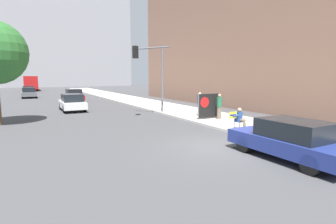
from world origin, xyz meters
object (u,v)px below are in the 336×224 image
at_px(jogger_on_sidewalk, 219,106).
at_px(car_on_road_nearest, 72,102).
at_px(pedestrian_behind, 200,104).
at_px(parked_car_curbside, 291,140).
at_px(seated_protester, 240,118).
at_px(traffic_light_pole, 153,67).
at_px(city_bus_on_road, 30,82).
at_px(protest_banner, 209,106).
at_px(car_on_road_midblock, 74,95).
at_px(car_on_road_far_lane, 28,90).
at_px(car_on_road_distant, 29,92).

distance_m(jogger_on_sidewalk, car_on_road_nearest, 12.93).
distance_m(pedestrian_behind, parked_car_curbside, 9.91).
bearing_deg(parked_car_curbside, seated_protester, 68.51).
distance_m(traffic_light_pole, city_bus_on_road, 46.91).
bearing_deg(seated_protester, pedestrian_behind, 86.67).
height_order(protest_banner, car_on_road_nearest, protest_banner).
distance_m(car_on_road_midblock, car_on_road_far_lane, 19.56).
bearing_deg(traffic_light_pole, car_on_road_nearest, 130.66).
relative_size(seated_protester, traffic_light_pole, 0.22).
xyz_separation_m(traffic_light_pole, car_on_road_nearest, (-5.02, 5.84, -2.97)).
bearing_deg(city_bus_on_road, traffic_light_pole, -80.72).
height_order(seated_protester, car_on_road_midblock, car_on_road_midblock).
xyz_separation_m(protest_banner, car_on_road_midblock, (-5.78, 18.55, -0.29)).
distance_m(seated_protester, car_on_road_far_lane, 42.41).
height_order(car_on_road_far_lane, city_bus_on_road, city_bus_on_road).
bearing_deg(parked_car_curbside, pedestrian_behind, 73.89).
relative_size(seated_protester, protest_banner, 0.66).
distance_m(pedestrian_behind, car_on_road_distant, 28.65).
relative_size(car_on_road_distant, car_on_road_far_lane, 1.15).
height_order(jogger_on_sidewalk, parked_car_curbside, jogger_on_sidewalk).
xyz_separation_m(protest_banner, traffic_light_pole, (-2.24, 4.05, 2.67)).
bearing_deg(protest_banner, city_bus_on_road, 101.02).
bearing_deg(car_on_road_nearest, traffic_light_pole, -49.34).
bearing_deg(jogger_on_sidewalk, pedestrian_behind, -65.41).
relative_size(car_on_road_nearest, car_on_road_far_lane, 1.03).
distance_m(car_on_road_nearest, car_on_road_midblock, 8.78).
relative_size(jogger_on_sidewalk, car_on_road_distant, 0.35).
bearing_deg(pedestrian_behind, city_bus_on_road, 127.61).
relative_size(car_on_road_nearest, car_on_road_midblock, 1.03).
xyz_separation_m(protest_banner, city_bus_on_road, (-9.80, 50.31, 0.75)).
relative_size(pedestrian_behind, traffic_light_pole, 0.33).
bearing_deg(parked_car_curbside, car_on_road_far_lane, 99.84).
bearing_deg(pedestrian_behind, car_on_road_distant, 137.83).
bearing_deg(city_bus_on_road, seated_protester, -80.52).
height_order(protest_banner, car_on_road_far_lane, protest_banner).
height_order(pedestrian_behind, car_on_road_far_lane, pedestrian_behind).
bearing_deg(traffic_light_pole, protest_banner, -61.00).
xyz_separation_m(protest_banner, car_on_road_distant, (-10.40, 28.03, -0.30)).
relative_size(jogger_on_sidewalk, car_on_road_nearest, 0.39).
distance_m(protest_banner, car_on_road_nearest, 12.27).
bearing_deg(protest_banner, pedestrian_behind, 79.18).
height_order(protest_banner, traffic_light_pole, traffic_light_pole).
bearing_deg(seated_protester, city_bus_on_road, 107.54).
distance_m(jogger_on_sidewalk, traffic_light_pole, 5.92).
bearing_deg(parked_car_curbside, car_on_road_midblock, 97.09).
xyz_separation_m(jogger_on_sidewalk, city_bus_on_road, (-10.34, 50.73, 0.78)).
xyz_separation_m(seated_protester, car_on_road_midblock, (-5.02, 22.30, -0.01)).
bearing_deg(protest_banner, traffic_light_pole, 119.00).
xyz_separation_m(car_on_road_midblock, car_on_road_distant, (-4.61, 9.48, -0.01)).
distance_m(traffic_light_pole, car_on_road_far_lane, 34.61).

